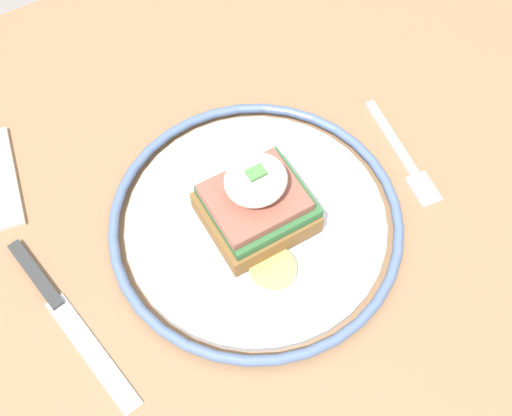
{
  "coord_description": "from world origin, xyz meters",
  "views": [
    {
      "loc": [
        0.14,
        0.29,
        1.3
      ],
      "look_at": [
        -0.01,
        0.04,
        0.78
      ],
      "focal_mm": 45.0,
      "sensor_mm": 36.0,
      "label": 1
    }
  ],
  "objects_px": {
    "fork": "(404,157)",
    "knife": "(60,308)",
    "plate": "(256,222)",
    "sandwich": "(256,202)"
  },
  "relations": [
    {
      "from": "plate",
      "to": "fork",
      "type": "height_order",
      "value": "plate"
    },
    {
      "from": "plate",
      "to": "knife",
      "type": "height_order",
      "value": "plate"
    },
    {
      "from": "fork",
      "to": "sandwich",
      "type": "bearing_deg",
      "value": -2.89
    },
    {
      "from": "plate",
      "to": "knife",
      "type": "relative_size",
      "value": 1.41
    },
    {
      "from": "fork",
      "to": "knife",
      "type": "distance_m",
      "value": 0.37
    },
    {
      "from": "plate",
      "to": "sandwich",
      "type": "height_order",
      "value": "sandwich"
    },
    {
      "from": "plate",
      "to": "fork",
      "type": "xyz_separation_m",
      "value": [
        -0.17,
        0.01,
        -0.01
      ]
    },
    {
      "from": "fork",
      "to": "plate",
      "type": "bearing_deg",
      "value": -2.77
    },
    {
      "from": "plate",
      "to": "fork",
      "type": "relative_size",
      "value": 2.06
    },
    {
      "from": "sandwich",
      "to": "fork",
      "type": "bearing_deg",
      "value": 177.11
    }
  ]
}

